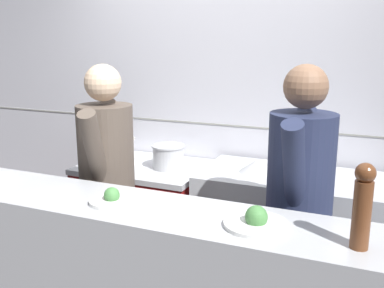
{
  "coord_description": "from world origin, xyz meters",
  "views": [
    {
      "loc": [
        1.16,
        -1.98,
        1.83
      ],
      "look_at": [
        0.05,
        0.64,
        1.15
      ],
      "focal_mm": 42.0,
      "sensor_mm": 36.0,
      "label": 1
    }
  ],
  "objects_px": {
    "plated_dish_appetiser": "(111,199)",
    "chef_sous": "(299,208)",
    "oven_range": "(146,216)",
    "sauce_pot": "(168,156)",
    "mixing_bowl_steel": "(257,166)",
    "chef_head_cook": "(107,184)",
    "plated_dish_dessert": "(256,221)",
    "stock_pot": "(118,149)",
    "pepper_mill": "(363,204)"
  },
  "relations": [
    {
      "from": "plated_dish_appetiser",
      "to": "chef_sous",
      "type": "relative_size",
      "value": 0.13
    },
    {
      "from": "oven_range",
      "to": "sauce_pot",
      "type": "bearing_deg",
      "value": -2.56
    },
    {
      "from": "mixing_bowl_steel",
      "to": "plated_dish_appetiser",
      "type": "bearing_deg",
      "value": -108.98
    },
    {
      "from": "sauce_pot",
      "to": "mixing_bowl_steel",
      "type": "bearing_deg",
      "value": -1.07
    },
    {
      "from": "oven_range",
      "to": "mixing_bowl_steel",
      "type": "height_order",
      "value": "mixing_bowl_steel"
    },
    {
      "from": "chef_head_cook",
      "to": "plated_dish_dessert",
      "type": "bearing_deg",
      "value": -42.17
    },
    {
      "from": "chef_head_cook",
      "to": "stock_pot",
      "type": "bearing_deg",
      "value": 100.08
    },
    {
      "from": "mixing_bowl_steel",
      "to": "plated_dish_dessert",
      "type": "xyz_separation_m",
      "value": [
        0.31,
        -1.19,
        0.11
      ]
    },
    {
      "from": "chef_sous",
      "to": "sauce_pot",
      "type": "bearing_deg",
      "value": 148.6
    },
    {
      "from": "plated_dish_dessert",
      "to": "oven_range",
      "type": "bearing_deg",
      "value": 135.02
    },
    {
      "from": "plated_dish_dessert",
      "to": "pepper_mill",
      "type": "height_order",
      "value": "pepper_mill"
    },
    {
      "from": "oven_range",
      "to": "chef_sous",
      "type": "relative_size",
      "value": 0.56
    },
    {
      "from": "stock_pot",
      "to": "sauce_pot",
      "type": "height_order",
      "value": "stock_pot"
    },
    {
      "from": "chef_head_cook",
      "to": "chef_sous",
      "type": "bearing_deg",
      "value": -15.4
    },
    {
      "from": "stock_pot",
      "to": "plated_dish_appetiser",
      "type": "bearing_deg",
      "value": -59.11
    },
    {
      "from": "oven_range",
      "to": "chef_sous",
      "type": "height_order",
      "value": "chef_sous"
    },
    {
      "from": "mixing_bowl_steel",
      "to": "chef_sous",
      "type": "relative_size",
      "value": 0.14
    },
    {
      "from": "chef_head_cook",
      "to": "pepper_mill",
      "type": "bearing_deg",
      "value": -37.3
    },
    {
      "from": "oven_range",
      "to": "stock_pot",
      "type": "height_order",
      "value": "stock_pot"
    },
    {
      "from": "stock_pot",
      "to": "chef_sous",
      "type": "distance_m",
      "value": 1.66
    },
    {
      "from": "oven_range",
      "to": "pepper_mill",
      "type": "xyz_separation_m",
      "value": [
        1.62,
        -1.25,
        0.79
      ]
    },
    {
      "from": "plated_dish_appetiser",
      "to": "chef_head_cook",
      "type": "distance_m",
      "value": 0.64
    },
    {
      "from": "plated_dish_appetiser",
      "to": "plated_dish_dessert",
      "type": "height_order",
      "value": "plated_dish_dessert"
    },
    {
      "from": "stock_pot",
      "to": "chef_sous",
      "type": "bearing_deg",
      "value": -23.24
    },
    {
      "from": "plated_dish_appetiser",
      "to": "plated_dish_dessert",
      "type": "distance_m",
      "value": 0.72
    },
    {
      "from": "sauce_pot",
      "to": "plated_dish_appetiser",
      "type": "xyz_separation_m",
      "value": [
        0.28,
        -1.2,
        0.11
      ]
    },
    {
      "from": "plated_dish_dessert",
      "to": "stock_pot",
      "type": "bearing_deg",
      "value": 140.19
    },
    {
      "from": "mixing_bowl_steel",
      "to": "sauce_pot",
      "type": "bearing_deg",
      "value": 178.93
    },
    {
      "from": "pepper_mill",
      "to": "chef_sous",
      "type": "distance_m",
      "value": 0.72
    },
    {
      "from": "oven_range",
      "to": "plated_dish_dessert",
      "type": "distance_m",
      "value": 1.82
    },
    {
      "from": "oven_range",
      "to": "mixing_bowl_steel",
      "type": "xyz_separation_m",
      "value": [
        0.9,
        -0.02,
        0.53
      ]
    },
    {
      "from": "oven_range",
      "to": "stock_pot",
      "type": "relative_size",
      "value": 3.61
    },
    {
      "from": "mixing_bowl_steel",
      "to": "chef_sous",
      "type": "height_order",
      "value": "chef_sous"
    },
    {
      "from": "stock_pot",
      "to": "pepper_mill",
      "type": "relative_size",
      "value": 0.79
    },
    {
      "from": "plated_dish_appetiser",
      "to": "mixing_bowl_steel",
      "type": "bearing_deg",
      "value": 71.02
    },
    {
      "from": "pepper_mill",
      "to": "chef_head_cook",
      "type": "relative_size",
      "value": 0.2
    },
    {
      "from": "plated_dish_appetiser",
      "to": "chef_head_cook",
      "type": "bearing_deg",
      "value": 125.56
    },
    {
      "from": "sauce_pot",
      "to": "plated_dish_dessert",
      "type": "bearing_deg",
      "value": -50.21
    },
    {
      "from": "stock_pot",
      "to": "chef_head_cook",
      "type": "relative_size",
      "value": 0.16
    },
    {
      "from": "sauce_pot",
      "to": "plated_dish_dessert",
      "type": "height_order",
      "value": "plated_dish_dessert"
    },
    {
      "from": "oven_range",
      "to": "mixing_bowl_steel",
      "type": "relative_size",
      "value": 3.92
    },
    {
      "from": "oven_range",
      "to": "plated_dish_appetiser",
      "type": "distance_m",
      "value": 1.45
    },
    {
      "from": "chef_sous",
      "to": "pepper_mill",
      "type": "bearing_deg",
      "value": -61.5
    },
    {
      "from": "plated_dish_dessert",
      "to": "chef_head_cook",
      "type": "xyz_separation_m",
      "value": [
        -1.09,
        0.51,
        -0.14
      ]
    },
    {
      "from": "pepper_mill",
      "to": "chef_sous",
      "type": "relative_size",
      "value": 0.2
    },
    {
      "from": "sauce_pot",
      "to": "mixing_bowl_steel",
      "type": "height_order",
      "value": "sauce_pot"
    },
    {
      "from": "plated_dish_appetiser",
      "to": "pepper_mill",
      "type": "distance_m",
      "value": 1.15
    },
    {
      "from": "sauce_pot",
      "to": "pepper_mill",
      "type": "xyz_separation_m",
      "value": [
        1.41,
        -1.24,
        0.27
      ]
    },
    {
      "from": "sauce_pot",
      "to": "chef_head_cook",
      "type": "height_order",
      "value": "chef_head_cook"
    },
    {
      "from": "chef_head_cook",
      "to": "mixing_bowl_steel",
      "type": "bearing_deg",
      "value": 24.1
    }
  ]
}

